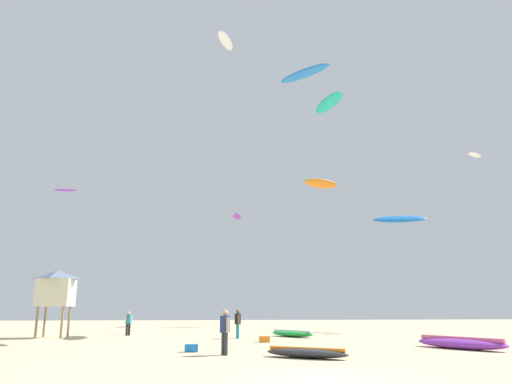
# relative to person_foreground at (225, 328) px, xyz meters

# --- Properties ---
(ground_plane) EXTENTS (120.00, 120.00, 0.00)m
(ground_plane) POSITION_rel_person_foreground_xyz_m (2.32, -6.77, -1.03)
(ground_plane) COLOR #C6B28C
(person_foreground) EXTENTS (0.40, 0.53, 1.76)m
(person_foreground) POSITION_rel_person_foreground_xyz_m (0.00, 0.00, 0.00)
(person_foreground) COLOR #2D2D33
(person_foreground) RESTS_ON ground
(person_midground) EXTENTS (0.44, 0.35, 1.57)m
(person_midground) POSITION_rel_person_foreground_xyz_m (-6.06, 14.23, -0.11)
(person_midground) COLOR black
(person_midground) RESTS_ON ground
(person_left) EXTENTS (0.39, 0.56, 1.70)m
(person_left) POSITION_rel_person_foreground_xyz_m (1.11, 10.36, -0.03)
(person_left) COLOR teal
(person_left) RESTS_ON ground
(kite_grounded_near) EXTENTS (3.25, 2.60, 0.42)m
(kite_grounded_near) POSITION_rel_person_foreground_xyz_m (3.02, -1.47, -0.84)
(kite_grounded_near) COLOR #2D2D33
(kite_grounded_near) RESTS_ON ground
(kite_grounded_mid) EXTENTS (2.87, 3.54, 0.42)m
(kite_grounded_mid) POSITION_rel_person_foreground_xyz_m (4.68, 11.63, -0.82)
(kite_grounded_mid) COLOR green
(kite_grounded_mid) RESTS_ON ground
(kite_grounded_far) EXTENTS (3.32, 4.56, 0.58)m
(kite_grounded_far) POSITION_rel_person_foreground_xyz_m (10.83, 1.89, -0.77)
(kite_grounded_far) COLOR purple
(kite_grounded_far) RESTS_ON ground
(lifeguard_tower) EXTENTS (2.30, 2.30, 4.15)m
(lifeguard_tower) POSITION_rel_person_foreground_xyz_m (-10.37, 12.20, 2.03)
(lifeguard_tower) COLOR #8C704C
(lifeguard_tower) RESTS_ON ground
(cooler_box) EXTENTS (0.56, 0.36, 0.32)m
(cooler_box) POSITION_rel_person_foreground_xyz_m (-1.36, 1.55, -0.87)
(cooler_box) COLOR blue
(cooler_box) RESTS_ON ground
(gear_bag) EXTENTS (0.56, 0.36, 0.32)m
(gear_bag) POSITION_rel_person_foreground_xyz_m (2.38, 7.03, -0.87)
(gear_bag) COLOR orange
(gear_bag) RESTS_ON ground
(kite_aloft_0) EXTENTS (2.52, 0.79, 0.44)m
(kite_aloft_0) POSITION_rel_person_foreground_xyz_m (-16.47, 32.64, 13.23)
(kite_aloft_0) COLOR purple
(kite_aloft_1) EXTENTS (2.02, 1.57, 0.28)m
(kite_aloft_1) POSITION_rel_person_foreground_xyz_m (22.50, 18.70, 13.95)
(kite_aloft_1) COLOR white
(kite_aloft_2) EXTENTS (1.30, 3.08, 0.45)m
(kite_aloft_2) POSITION_rel_person_foreground_xyz_m (2.20, 32.04, 10.51)
(kite_aloft_2) COLOR purple
(kite_aloft_4) EXTENTS (2.17, 4.64, 0.62)m
(kite_aloft_4) POSITION_rel_person_foreground_xyz_m (9.01, 16.91, 17.56)
(kite_aloft_4) COLOR #19B29E
(kite_aloft_5) EXTENTS (4.46, 2.79, 1.10)m
(kite_aloft_5) POSITION_rel_person_foreground_xyz_m (11.43, 30.89, 14.18)
(kite_aloft_5) COLOR orange
(kite_aloft_6) EXTENTS (1.41, 2.48, 0.26)m
(kite_aloft_6) POSITION_rel_person_foreground_xyz_m (0.02, 8.00, 17.58)
(kite_aloft_6) COLOR white
(kite_aloft_7) EXTENTS (4.67, 2.47, 1.02)m
(kite_aloft_7) POSITION_rel_person_foreground_xyz_m (15.59, 19.63, 8.23)
(kite_aloft_7) COLOR blue
(kite_aloft_8) EXTENTS (3.84, 4.02, 0.55)m
(kite_aloft_8) POSITION_rel_person_foreground_xyz_m (5.98, 11.99, 17.61)
(kite_aloft_8) COLOR blue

